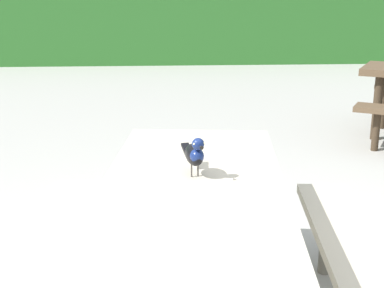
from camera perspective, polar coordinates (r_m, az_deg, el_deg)
The scene contains 3 objects.
hedge_wall at distance 12.20m, azimuth -2.21°, elevation 14.16°, with size 28.00×1.88×2.27m, color #2D6B28.
picnic_table_foreground at distance 2.28m, azimuth 0.03°, elevation -8.66°, with size 1.86×1.89×0.74m.
bird_grackle at distance 2.26m, azimuth 0.31°, elevation -1.04°, with size 0.10×0.29×0.18m.
Camera 1 is at (-0.33, -1.99, 1.50)m, focal length 50.36 mm.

